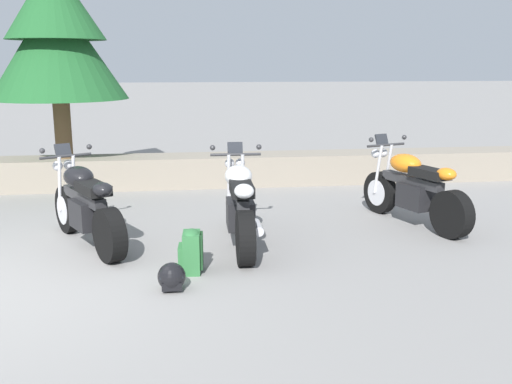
{
  "coord_description": "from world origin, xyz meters",
  "views": [
    {
      "loc": [
        1.98,
        -5.71,
        2.21
      ],
      "look_at": [
        2.89,
        1.2,
        0.65
      ],
      "focal_mm": 40.92,
      "sensor_mm": 36.0,
      "label": 1
    }
  ],
  "objects_px": {
    "rider_backpack": "(191,250)",
    "pine_tree_mid_left": "(56,29)",
    "rider_helmet": "(172,277)",
    "motorcycle_white_centre": "(240,206)",
    "motorcycle_black_near_left": "(86,207)",
    "motorcycle_orange_far_right": "(413,190)"
  },
  "relations": [
    {
      "from": "motorcycle_black_near_left",
      "to": "motorcycle_orange_far_right",
      "type": "bearing_deg",
      "value": 5.36
    },
    {
      "from": "rider_helmet",
      "to": "motorcycle_white_centre",
      "type": "bearing_deg",
      "value": 59.25
    },
    {
      "from": "motorcycle_black_near_left",
      "to": "rider_helmet",
      "type": "bearing_deg",
      "value": -57.13
    },
    {
      "from": "pine_tree_mid_left",
      "to": "rider_helmet",
      "type": "bearing_deg",
      "value": -69.38
    },
    {
      "from": "pine_tree_mid_left",
      "to": "rider_backpack",
      "type": "bearing_deg",
      "value": -65.22
    },
    {
      "from": "rider_backpack",
      "to": "rider_helmet",
      "type": "xyz_separation_m",
      "value": [
        -0.2,
        -0.49,
        -0.11
      ]
    },
    {
      "from": "rider_backpack",
      "to": "rider_helmet",
      "type": "relative_size",
      "value": 1.68
    },
    {
      "from": "motorcycle_orange_far_right",
      "to": "rider_helmet",
      "type": "xyz_separation_m",
      "value": [
        -3.29,
        -2.02,
        -0.35
      ]
    },
    {
      "from": "motorcycle_white_centre",
      "to": "rider_backpack",
      "type": "relative_size",
      "value": 4.39
    },
    {
      "from": "motorcycle_white_centre",
      "to": "rider_helmet",
      "type": "xyz_separation_m",
      "value": [
        -0.82,
        -1.39,
        -0.35
      ]
    },
    {
      "from": "motorcycle_orange_far_right",
      "to": "rider_backpack",
      "type": "relative_size",
      "value": 4.25
    },
    {
      "from": "rider_backpack",
      "to": "pine_tree_mid_left",
      "type": "xyz_separation_m",
      "value": [
        -2.1,
        4.56,
        2.5
      ]
    },
    {
      "from": "motorcycle_black_near_left",
      "to": "pine_tree_mid_left",
      "type": "bearing_deg",
      "value": 104.01
    },
    {
      "from": "pine_tree_mid_left",
      "to": "motorcycle_orange_far_right",
      "type": "bearing_deg",
      "value": -30.3
    },
    {
      "from": "motorcycle_orange_far_right",
      "to": "rider_helmet",
      "type": "relative_size",
      "value": 7.14
    },
    {
      "from": "rider_backpack",
      "to": "pine_tree_mid_left",
      "type": "relative_size",
      "value": 0.12
    },
    {
      "from": "rider_helmet",
      "to": "pine_tree_mid_left",
      "type": "xyz_separation_m",
      "value": [
        -1.9,
        5.05,
        2.61
      ]
    },
    {
      "from": "motorcycle_black_near_left",
      "to": "pine_tree_mid_left",
      "type": "height_order",
      "value": "pine_tree_mid_left"
    },
    {
      "from": "motorcycle_white_centre",
      "to": "rider_backpack",
      "type": "distance_m",
      "value": 1.11
    },
    {
      "from": "motorcycle_white_centre",
      "to": "motorcycle_orange_far_right",
      "type": "bearing_deg",
      "value": 14.44
    },
    {
      "from": "motorcycle_orange_far_right",
      "to": "rider_helmet",
      "type": "distance_m",
      "value": 3.88
    },
    {
      "from": "motorcycle_black_near_left",
      "to": "rider_helmet",
      "type": "distance_m",
      "value": 1.95
    }
  ]
}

